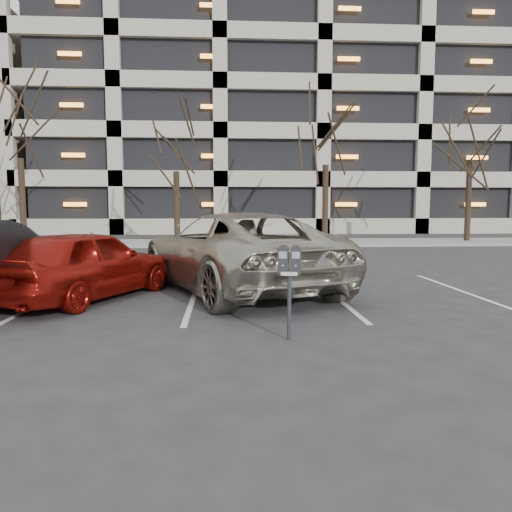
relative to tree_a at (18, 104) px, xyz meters
name	(u,v)px	position (x,y,z in m)	size (l,w,h in m)	color
ground	(276,322)	(10.00, -16.00, -6.34)	(140.00, 140.00, 0.00)	#28282B
sidewalk	(241,243)	(10.00, 0.00, -6.28)	(80.00, 4.00, 0.12)	gray
stall_lines	(194,296)	(8.60, -13.70, -6.34)	(16.90, 5.20, 0.00)	silver
parking_garage	(379,115)	(22.00, 17.84, 2.92)	(52.00, 20.00, 19.00)	black
tree_a	(18,104)	(0.00, 0.00, 0.00)	(3.86, 3.86, 8.78)	black
tree_b	(176,126)	(7.00, 0.00, -0.90)	(3.32, 3.32, 7.53)	black
tree_c	(326,116)	(14.00, 0.00, -0.37)	(3.64, 3.64, 8.27)	black
tree_d	(472,109)	(21.00, 0.00, 0.05)	(3.89, 3.89, 8.84)	black
parking_meter	(289,269)	(10.07, -17.02, -5.39)	(0.34, 0.18, 1.25)	black
suv_silver	(235,251)	(9.44, -12.95, -5.51)	(4.79, 6.57, 1.67)	#B1A997
car_red	(86,264)	(6.56, -13.91, -5.66)	(1.62, 4.04, 1.38)	maroon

